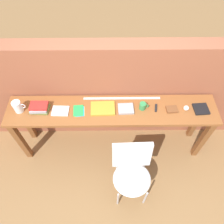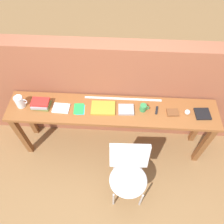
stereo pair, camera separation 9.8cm
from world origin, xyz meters
name	(u,v)px [view 1 (the left image)]	position (x,y,z in m)	size (l,w,h in m)	color
ground_plane	(112,163)	(0.00, 0.00, 0.00)	(40.00, 40.00, 0.00)	olive
brick_wall_back	(112,93)	(0.00, 0.64, 0.78)	(6.00, 0.20, 1.55)	#935138
sideboard	(112,116)	(0.00, 0.30, 0.74)	(2.50, 0.44, 0.88)	brown
chair_white_moulded	(132,171)	(0.22, -0.31, 0.53)	(0.45, 0.47, 0.89)	silver
pitcher_white	(18,107)	(-1.08, 0.30, 0.96)	(0.14, 0.10, 0.18)	white
book_stack_leftmost	(39,108)	(-0.85, 0.31, 0.92)	(0.23, 0.17, 0.09)	olive
magazine_cycling	(60,111)	(-0.60, 0.28, 0.89)	(0.19, 0.14, 0.01)	white
pamphlet_pile_colourful	(79,111)	(-0.38, 0.28, 0.88)	(0.15, 0.17, 0.01)	orange
book_open_centre	(103,108)	(-0.11, 0.31, 0.89)	(0.28, 0.20, 0.02)	gold
book_grey_hardcover	(126,109)	(0.16, 0.30, 0.89)	(0.18, 0.15, 0.03)	#9E9EA3
mug	(143,106)	(0.36, 0.31, 0.92)	(0.11, 0.08, 0.09)	#338C4C
multitool_folded	(156,108)	(0.52, 0.31, 0.89)	(0.02, 0.11, 0.02)	black
leather_journal_brown	(172,109)	(0.70, 0.29, 0.89)	(0.13, 0.10, 0.02)	brown
sports_ball_small	(186,108)	(0.87, 0.29, 0.91)	(0.06, 0.06, 0.06)	silver
book_repair_rightmost	(201,109)	(1.05, 0.29, 0.89)	(0.17, 0.16, 0.02)	black
ruler_metal_back_edge	(122,98)	(0.12, 0.47, 0.88)	(0.94, 0.03, 0.00)	silver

